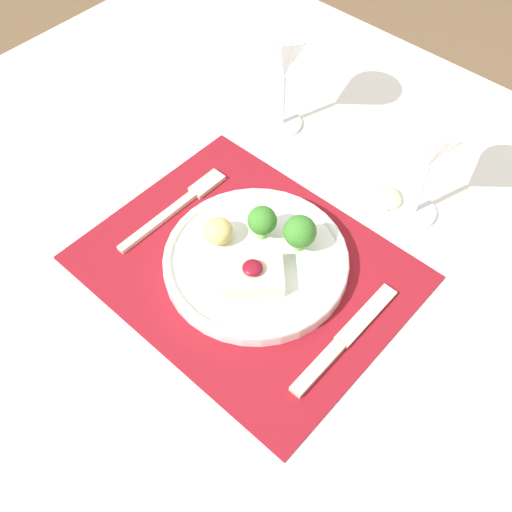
% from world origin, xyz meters
% --- Properties ---
extents(ground_plane, '(8.00, 8.00, 0.00)m').
position_xyz_m(ground_plane, '(0.00, 0.00, 0.00)').
color(ground_plane, brown).
extents(dining_table, '(1.28, 1.13, 0.73)m').
position_xyz_m(dining_table, '(0.00, 0.00, 0.65)').
color(dining_table, white).
rests_on(dining_table, ground_plane).
extents(placemat, '(0.40, 0.32, 0.00)m').
position_xyz_m(placemat, '(0.00, 0.00, 0.73)').
color(placemat, maroon).
rests_on(placemat, dining_table).
extents(dinner_plate, '(0.24, 0.24, 0.07)m').
position_xyz_m(dinner_plate, '(0.01, 0.01, 0.75)').
color(dinner_plate, white).
rests_on(dinner_plate, placemat).
extents(fork, '(0.02, 0.19, 0.01)m').
position_xyz_m(fork, '(-0.14, 0.01, 0.74)').
color(fork, beige).
rests_on(fork, placemat).
extents(knife, '(0.02, 0.19, 0.01)m').
position_xyz_m(knife, '(0.16, -0.01, 0.74)').
color(knife, beige).
rests_on(knife, placemat).
extents(spoon, '(0.18, 0.04, 0.02)m').
position_xyz_m(spoon, '(0.05, 0.22, 0.74)').
color(spoon, beige).
rests_on(spoon, dining_table).
extents(wine_glass_near, '(0.09, 0.09, 0.17)m').
position_xyz_m(wine_glass_near, '(0.11, 0.23, 0.86)').
color(wine_glass_near, white).
rests_on(wine_glass_near, dining_table).
extents(wine_glass_far, '(0.09, 0.09, 0.17)m').
position_xyz_m(wine_glass_far, '(-0.15, 0.24, 0.86)').
color(wine_glass_far, white).
rests_on(wine_glass_far, dining_table).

